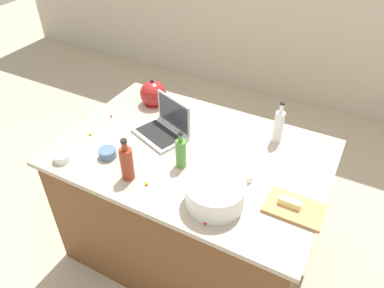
{
  "coord_description": "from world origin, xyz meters",
  "views": [
    {
      "loc": [
        0.78,
        -1.45,
        2.23
      ],
      "look_at": [
        0.0,
        0.0,
        0.95
      ],
      "focal_mm": 34.04,
      "sensor_mm": 36.0,
      "label": 1
    }
  ],
  "objects_px": {
    "bottle_vinegar": "(279,126)",
    "ramekin_wide": "(107,153)",
    "bottle_olive": "(181,153)",
    "butter_stick_left": "(290,202)",
    "ramekin_medium": "(245,176)",
    "ramekin_small": "(62,157)",
    "cutting_board": "(294,208)",
    "kettle": "(153,94)",
    "bottle_soy": "(127,163)",
    "laptop": "(164,127)",
    "mixing_bowl_large": "(215,193)"
  },
  "relations": [
    {
      "from": "laptop",
      "to": "ramekin_medium",
      "type": "xyz_separation_m",
      "value": [
        0.59,
        -0.15,
        -0.03
      ]
    },
    {
      "from": "butter_stick_left",
      "to": "bottle_vinegar",
      "type": "bearing_deg",
      "value": 114.26
    },
    {
      "from": "kettle",
      "to": "ramekin_wide",
      "type": "relative_size",
      "value": 2.14
    },
    {
      "from": "kettle",
      "to": "butter_stick_left",
      "type": "xyz_separation_m",
      "value": [
        1.1,
        -0.5,
        -0.04
      ]
    },
    {
      "from": "kettle",
      "to": "bottle_olive",
      "type": "bearing_deg",
      "value": -44.27
    },
    {
      "from": "mixing_bowl_large",
      "to": "ramekin_wide",
      "type": "bearing_deg",
      "value": 176.97
    },
    {
      "from": "laptop",
      "to": "ramekin_medium",
      "type": "distance_m",
      "value": 0.61
    },
    {
      "from": "ramekin_wide",
      "to": "bottle_olive",
      "type": "bearing_deg",
      "value": 18.0
    },
    {
      "from": "bottle_olive",
      "to": "kettle",
      "type": "height_order",
      "value": "bottle_olive"
    },
    {
      "from": "kettle",
      "to": "butter_stick_left",
      "type": "relative_size",
      "value": 1.94
    },
    {
      "from": "cutting_board",
      "to": "ramekin_small",
      "type": "relative_size",
      "value": 3.14
    },
    {
      "from": "mixing_bowl_large",
      "to": "ramekin_wide",
      "type": "height_order",
      "value": "mixing_bowl_large"
    },
    {
      "from": "ramekin_small",
      "to": "bottle_vinegar",
      "type": "bearing_deg",
      "value": 36.8
    },
    {
      "from": "bottle_olive",
      "to": "ramekin_medium",
      "type": "xyz_separation_m",
      "value": [
        0.35,
        0.06,
        -0.07
      ]
    },
    {
      "from": "bottle_soy",
      "to": "butter_stick_left",
      "type": "height_order",
      "value": "bottle_soy"
    },
    {
      "from": "bottle_olive",
      "to": "laptop",
      "type": "bearing_deg",
      "value": 138.16
    },
    {
      "from": "ramekin_wide",
      "to": "cutting_board",
      "type": "bearing_deg",
      "value": 5.87
    },
    {
      "from": "bottle_soy",
      "to": "bottle_vinegar",
      "type": "xyz_separation_m",
      "value": [
        0.59,
        0.69,
        0.01
      ]
    },
    {
      "from": "ramekin_medium",
      "to": "bottle_olive",
      "type": "bearing_deg",
      "value": -169.75
    },
    {
      "from": "laptop",
      "to": "butter_stick_left",
      "type": "height_order",
      "value": "laptop"
    },
    {
      "from": "bottle_soy",
      "to": "ramekin_medium",
      "type": "bearing_deg",
      "value": 26.86
    },
    {
      "from": "cutting_board",
      "to": "ramekin_medium",
      "type": "xyz_separation_m",
      "value": [
        -0.29,
        0.09,
        0.01
      ]
    },
    {
      "from": "laptop",
      "to": "kettle",
      "type": "distance_m",
      "value": 0.36
    },
    {
      "from": "ramekin_small",
      "to": "ramekin_medium",
      "type": "xyz_separation_m",
      "value": [
        0.97,
        0.34,
        -0.0
      ]
    },
    {
      "from": "butter_stick_left",
      "to": "ramekin_wide",
      "type": "height_order",
      "value": "butter_stick_left"
    },
    {
      "from": "mixing_bowl_large",
      "to": "ramekin_small",
      "type": "xyz_separation_m",
      "value": [
        -0.9,
        -0.11,
        -0.05
      ]
    },
    {
      "from": "kettle",
      "to": "ramekin_medium",
      "type": "relative_size",
      "value": 2.68
    },
    {
      "from": "butter_stick_left",
      "to": "laptop",
      "type": "bearing_deg",
      "value": 164.43
    },
    {
      "from": "bottle_olive",
      "to": "butter_stick_left",
      "type": "xyz_separation_m",
      "value": [
        0.62,
        -0.02,
        -0.05
      ]
    },
    {
      "from": "laptop",
      "to": "mixing_bowl_large",
      "type": "xyz_separation_m",
      "value": [
        0.52,
        -0.38,
        0.02
      ]
    },
    {
      "from": "bottle_vinegar",
      "to": "ramekin_wide",
      "type": "height_order",
      "value": "bottle_vinegar"
    },
    {
      "from": "butter_stick_left",
      "to": "ramekin_small",
      "type": "relative_size",
      "value": 1.22
    },
    {
      "from": "cutting_board",
      "to": "butter_stick_left",
      "type": "xyz_separation_m",
      "value": [
        -0.03,
        0.0,
        0.03
      ]
    },
    {
      "from": "bottle_vinegar",
      "to": "ramekin_wide",
      "type": "relative_size",
      "value": 2.68
    },
    {
      "from": "cutting_board",
      "to": "ramekin_medium",
      "type": "height_order",
      "value": "ramekin_medium"
    },
    {
      "from": "bottle_soy",
      "to": "ramekin_medium",
      "type": "relative_size",
      "value": 3.15
    },
    {
      "from": "kettle",
      "to": "butter_stick_left",
      "type": "height_order",
      "value": "kettle"
    },
    {
      "from": "butter_stick_left",
      "to": "ramekin_small",
      "type": "xyz_separation_m",
      "value": [
        -1.23,
        -0.26,
        -0.01
      ]
    },
    {
      "from": "mixing_bowl_large",
      "to": "bottle_vinegar",
      "type": "xyz_separation_m",
      "value": [
        0.11,
        0.64,
        0.04
      ]
    },
    {
      "from": "mixing_bowl_large",
      "to": "ramekin_medium",
      "type": "height_order",
      "value": "mixing_bowl_large"
    },
    {
      "from": "laptop",
      "to": "bottle_vinegar",
      "type": "relative_size",
      "value": 1.37
    },
    {
      "from": "bottle_olive",
      "to": "bottle_vinegar",
      "type": "height_order",
      "value": "bottle_vinegar"
    },
    {
      "from": "laptop",
      "to": "ramekin_wide",
      "type": "xyz_separation_m",
      "value": [
        -0.17,
        -0.35,
        -0.02
      ]
    },
    {
      "from": "bottle_soy",
      "to": "ramekin_small",
      "type": "relative_size",
      "value": 2.79
    },
    {
      "from": "kettle",
      "to": "bottle_soy",
      "type": "bearing_deg",
      "value": -67.31
    },
    {
      "from": "butter_stick_left",
      "to": "ramekin_medium",
      "type": "distance_m",
      "value": 0.28
    },
    {
      "from": "bottle_olive",
      "to": "ramekin_medium",
      "type": "height_order",
      "value": "bottle_olive"
    },
    {
      "from": "mixing_bowl_large",
      "to": "bottle_soy",
      "type": "distance_m",
      "value": 0.49
    },
    {
      "from": "bottle_soy",
      "to": "ramekin_wide",
      "type": "bearing_deg",
      "value": 157.83
    },
    {
      "from": "laptop",
      "to": "ramekin_medium",
      "type": "height_order",
      "value": "laptop"
    }
  ]
}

